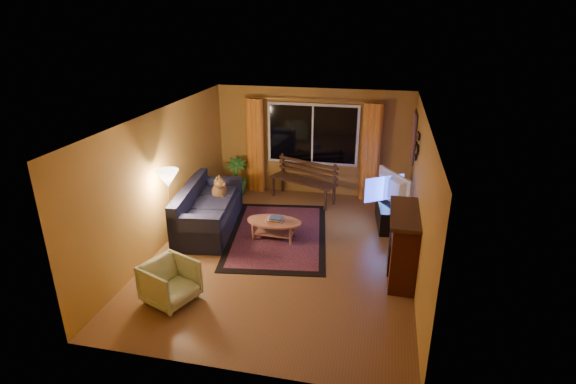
% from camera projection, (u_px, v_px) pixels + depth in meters
% --- Properties ---
extents(floor, '(4.50, 6.00, 0.02)m').
position_uv_depth(floor, '(285.00, 252.00, 8.18)').
color(floor, brown).
rests_on(floor, ground).
extents(ceiling, '(4.50, 6.00, 0.02)m').
position_uv_depth(ceiling, '(284.00, 115.00, 7.25)').
color(ceiling, white).
rests_on(ceiling, ground).
extents(wall_back, '(4.50, 0.02, 2.50)m').
position_uv_depth(wall_back, '(313.00, 142.00, 10.45)').
color(wall_back, '#B28034').
rests_on(wall_back, ground).
extents(wall_left, '(0.02, 6.00, 2.50)m').
position_uv_depth(wall_left, '(163.00, 178.00, 8.16)').
color(wall_left, '#B28034').
rests_on(wall_left, ground).
extents(wall_right, '(0.02, 6.00, 2.50)m').
position_uv_depth(wall_right, '(420.00, 198.00, 7.27)').
color(wall_right, '#B28034').
rests_on(wall_right, ground).
extents(window, '(2.00, 0.02, 1.30)m').
position_uv_depth(window, '(312.00, 134.00, 10.32)').
color(window, black).
rests_on(window, wall_back).
extents(curtain_rod, '(3.20, 0.03, 0.03)m').
position_uv_depth(curtain_rod, '(313.00, 100.00, 9.98)').
color(curtain_rod, '#BF8C3F').
rests_on(curtain_rod, wall_back).
extents(curtain_left, '(0.36, 0.36, 2.24)m').
position_uv_depth(curtain_left, '(256.00, 146.00, 10.65)').
color(curtain_left, orange).
rests_on(curtain_left, ground).
extents(curtain_right, '(0.36, 0.36, 2.24)m').
position_uv_depth(curtain_right, '(371.00, 153.00, 10.11)').
color(curtain_right, orange).
rests_on(curtain_right, ground).
extents(bench, '(1.65, 1.06, 0.48)m').
position_uv_depth(bench, '(303.00, 191.00, 10.34)').
color(bench, '#331F16').
rests_on(bench, ground).
extents(potted_plant, '(0.54, 0.54, 0.90)m').
position_uv_depth(potted_plant, '(236.00, 177.00, 10.61)').
color(potted_plant, '#235B1E').
rests_on(potted_plant, ground).
extents(sofa, '(1.24, 2.32, 0.90)m').
position_uv_depth(sofa, '(209.00, 207.00, 8.92)').
color(sofa, '#1C1E38').
rests_on(sofa, ground).
extents(dog, '(0.36, 0.46, 0.47)m').
position_uv_depth(dog, '(219.00, 188.00, 9.28)').
color(dog, brown).
rests_on(dog, sofa).
extents(armchair, '(0.85, 0.88, 0.71)m').
position_uv_depth(armchair, '(170.00, 280.00, 6.65)').
color(armchair, beige).
rests_on(armchair, ground).
extents(floor_lamp, '(0.30, 0.30, 1.54)m').
position_uv_depth(floor_lamp, '(171.00, 211.00, 7.96)').
color(floor_lamp, '#BF8C3F').
rests_on(floor_lamp, ground).
extents(rug, '(2.26, 3.17, 0.02)m').
position_uv_depth(rug, '(278.00, 234.00, 8.79)').
color(rug, maroon).
rests_on(rug, ground).
extents(coffee_table, '(1.09, 1.09, 0.38)m').
position_uv_depth(coffee_table, '(274.00, 230.00, 8.57)').
color(coffee_table, '#B46F53').
rests_on(coffee_table, ground).
extents(tv_console, '(0.50, 1.18, 0.48)m').
position_uv_depth(tv_console, '(387.00, 214.00, 9.13)').
color(tv_console, black).
rests_on(tv_console, ground).
extents(television, '(0.72, 1.00, 0.63)m').
position_uv_depth(television, '(389.00, 189.00, 8.93)').
color(television, black).
rests_on(television, tv_console).
extents(fireplace, '(0.40, 1.20, 1.10)m').
position_uv_depth(fireplace, '(403.00, 247.00, 7.21)').
color(fireplace, maroon).
rests_on(fireplace, ground).
extents(mirror_cluster, '(0.06, 0.60, 0.56)m').
position_uv_depth(mirror_cluster, '(417.00, 144.00, 8.26)').
color(mirror_cluster, black).
rests_on(mirror_cluster, wall_right).
extents(painting, '(0.04, 0.76, 0.96)m').
position_uv_depth(painting, '(414.00, 136.00, 9.35)').
color(painting, orange).
rests_on(painting, wall_right).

